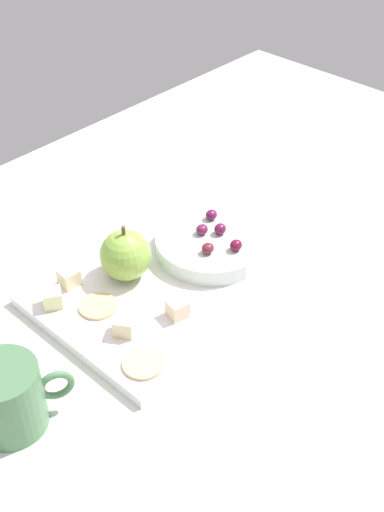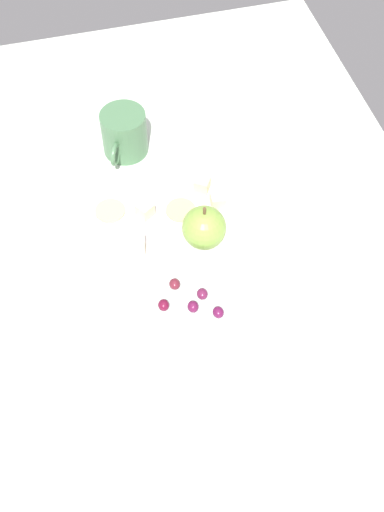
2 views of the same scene
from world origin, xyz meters
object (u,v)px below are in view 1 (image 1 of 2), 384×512
at_px(cheese_cube_0, 177,309).
at_px(grape_1, 211,215).
at_px(grape_0, 220,229).
at_px(cheese_cube_1, 123,325).
at_px(serving_dish, 211,244).
at_px(cracker_1, 143,364).
at_px(grape_4, 236,245).
at_px(cheese_cube_2, 52,298).
at_px(cracker_0, 98,306).
at_px(grape_3, 202,230).
at_px(apple_whole, 125,255).
at_px(cup, 9,399).
at_px(grape_2, 207,249).
at_px(cheese_cube_3, 69,278).
at_px(platter, 172,278).

height_order(cheese_cube_0, grape_1, grape_1).
bearing_deg(grape_0, cheese_cube_1, 6.82).
relative_size(serving_dish, cracker_1, 3.15).
distance_m(cheese_cube_0, cheese_cube_1, 0.07).
distance_m(cracker_1, grape_4, 0.22).
height_order(cracker_1, grape_4, grape_4).
bearing_deg(cheese_cube_2, cracker_0, 128.55).
relative_size(cheese_cube_1, cheese_cube_2, 1.00).
relative_size(serving_dish, grape_3, 8.72).
relative_size(serving_dish, grape_1, 8.72).
distance_m(apple_whole, cup, 0.25).
bearing_deg(cheese_cube_1, grape_4, 175.55).
height_order(cheese_cube_1, cracker_0, cheese_cube_1).
distance_m(grape_4, cup, 0.35).
bearing_deg(cup, grape_2, -177.72).
bearing_deg(cup, grape_0, -175.53).
bearing_deg(apple_whole, cheese_cube_2, -13.55).
relative_size(cheese_cube_1, grape_0, 1.33).
relative_size(cheese_cube_3, grape_2, 1.33).
distance_m(cracker_1, cup, 0.15).
bearing_deg(grape_4, cracker_0, -20.94).
xyz_separation_m(serving_dish, grape_3, (0.00, -0.01, 0.02)).
height_order(cheese_cube_1, cheese_cube_2, same).
bearing_deg(cheese_cube_3, grape_1, 164.08).
xyz_separation_m(cheese_cube_3, grape_2, (-0.15, 0.11, 0.02)).
height_order(platter, cheese_cube_3, cheese_cube_3).
distance_m(cheese_cube_3, grape_2, 0.18).
xyz_separation_m(cheese_cube_0, cheese_cube_1, (0.07, -0.03, 0.00)).
xyz_separation_m(serving_dish, grape_2, (0.03, 0.02, 0.02)).
height_order(cheese_cube_0, grape_4, grape_4).
height_order(cheese_cube_3, grape_4, grape_4).
relative_size(cracker_1, grape_1, 2.77).
relative_size(cheese_cube_0, grape_2, 1.33).
bearing_deg(apple_whole, grape_0, 158.39).
bearing_deg(grape_1, grape_3, 21.50).
xyz_separation_m(platter, cheese_cube_2, (0.15, -0.07, 0.02)).
bearing_deg(platter, cheese_cube_2, -24.94).
distance_m(cheese_cube_2, cracker_1, 0.16).
distance_m(cheese_cube_3, grape_4, 0.22).
bearing_deg(grape_2, cheese_cube_1, 3.05).
height_order(cheese_cube_0, cheese_cube_3, same).
height_order(cheese_cube_2, grape_0, grape_0).
bearing_deg(serving_dish, apple_whole, -22.17).
xyz_separation_m(platter, cheese_cube_1, (0.12, 0.03, 0.02)).
height_order(platter, grape_2, grape_2).
xyz_separation_m(cheese_cube_0, grape_1, (-0.16, -0.08, 0.02)).
xyz_separation_m(apple_whole, cracker_0, (0.07, 0.02, -0.03)).
distance_m(cheese_cube_1, grape_4, 0.19).
xyz_separation_m(platter, cheese_cube_3, (0.11, -0.08, 0.02)).
bearing_deg(grape_2, grape_0, -160.38).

